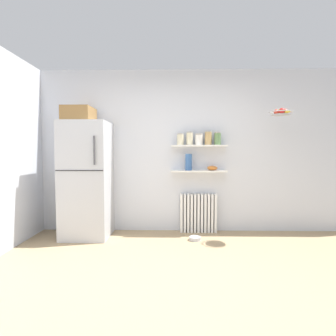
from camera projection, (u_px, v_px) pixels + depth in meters
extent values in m
plane|color=#9E8460|center=(178.00, 269.00, 3.00)|extent=(7.04, 7.04, 0.00)
cube|color=silver|center=(177.00, 151.00, 4.47)|extent=(7.04, 0.10, 2.60)
cube|color=#B7BABF|center=(87.00, 180.00, 4.14)|extent=(0.68, 0.66, 1.74)
cube|color=#262628|center=(79.00, 171.00, 3.80)|extent=(0.67, 0.01, 0.01)
cylinder|color=#4C4C51|center=(94.00, 150.00, 3.76)|extent=(0.02, 0.02, 0.40)
cube|color=olive|center=(79.00, 115.00, 4.09)|extent=(0.41, 0.46, 0.22)
cube|color=white|center=(181.00, 213.00, 4.40)|extent=(0.04, 0.12, 0.61)
cube|color=white|center=(185.00, 213.00, 4.39)|extent=(0.04, 0.12, 0.61)
cube|color=white|center=(188.00, 213.00, 4.39)|extent=(0.04, 0.12, 0.61)
cube|color=white|center=(191.00, 213.00, 4.39)|extent=(0.04, 0.12, 0.61)
cube|color=white|center=(195.00, 213.00, 4.39)|extent=(0.04, 0.12, 0.61)
cube|color=white|center=(198.00, 213.00, 4.39)|extent=(0.04, 0.12, 0.61)
cube|color=white|center=(202.00, 213.00, 4.39)|extent=(0.04, 0.12, 0.61)
cube|color=white|center=(205.00, 213.00, 4.39)|extent=(0.04, 0.12, 0.61)
cube|color=white|center=(208.00, 213.00, 4.39)|extent=(0.04, 0.12, 0.61)
cube|color=white|center=(212.00, 213.00, 4.39)|extent=(0.04, 0.12, 0.61)
cube|color=white|center=(215.00, 213.00, 4.38)|extent=(0.04, 0.12, 0.61)
cube|color=white|center=(199.00, 171.00, 4.32)|extent=(0.87, 0.22, 0.02)
cube|color=white|center=(199.00, 146.00, 4.30)|extent=(0.87, 0.22, 0.02)
cylinder|color=beige|center=(180.00, 140.00, 4.30)|extent=(0.10, 0.10, 0.16)
cylinder|color=gray|center=(180.00, 134.00, 4.29)|extent=(0.10, 0.10, 0.02)
cylinder|color=beige|center=(190.00, 139.00, 4.29)|extent=(0.10, 0.10, 0.19)
cylinder|color=gray|center=(190.00, 132.00, 4.29)|extent=(0.09, 0.09, 0.02)
cylinder|color=silver|center=(199.00, 140.00, 4.29)|extent=(0.12, 0.12, 0.16)
cylinder|color=gray|center=(199.00, 134.00, 4.29)|extent=(0.11, 0.11, 0.02)
cylinder|color=tan|center=(208.00, 139.00, 4.29)|extent=(0.11, 0.11, 0.20)
cylinder|color=gray|center=(208.00, 132.00, 4.28)|extent=(0.10, 0.10, 0.02)
cylinder|color=#5B7F4C|center=(218.00, 139.00, 4.29)|extent=(0.10, 0.10, 0.18)
cylinder|color=gray|center=(218.00, 133.00, 4.28)|extent=(0.09, 0.09, 0.02)
cylinder|color=#38609E|center=(189.00, 162.00, 4.32)|extent=(0.11, 0.11, 0.26)
ellipsoid|color=orange|center=(212.00, 168.00, 4.31)|extent=(0.16, 0.16, 0.07)
cylinder|color=#B7B7BC|center=(195.00, 238.00, 3.99)|extent=(0.17, 0.17, 0.05)
torus|color=#B2B2B7|center=(281.00, 112.00, 3.93)|extent=(0.33, 0.33, 0.01)
cylinder|color=#A8A8AD|center=(281.00, 115.00, 3.93)|extent=(0.27, 0.27, 0.01)
sphere|color=red|center=(285.00, 112.00, 3.94)|extent=(0.08, 0.08, 0.08)
sphere|color=#7FAD38|center=(280.00, 112.00, 3.98)|extent=(0.09, 0.09, 0.09)
sphere|color=red|center=(276.00, 112.00, 3.92)|extent=(0.07, 0.07, 0.07)
sphere|color=red|center=(282.00, 111.00, 3.88)|extent=(0.09, 0.09, 0.09)
ellipsoid|color=yellow|center=(285.00, 112.00, 3.90)|extent=(0.15, 0.15, 0.05)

